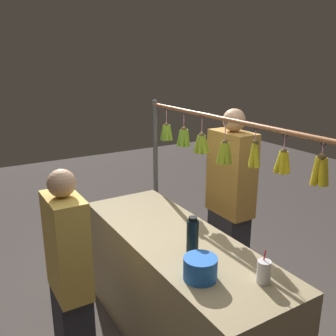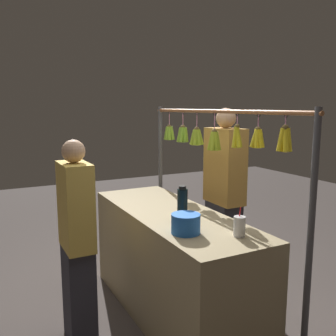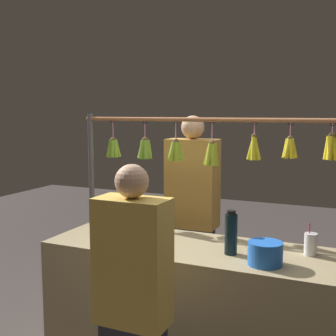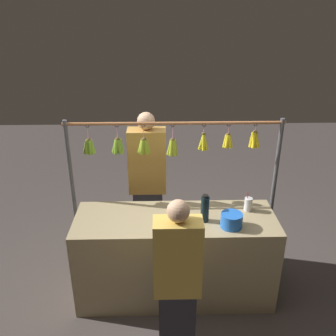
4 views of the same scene
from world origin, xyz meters
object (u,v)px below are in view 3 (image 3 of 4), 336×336
blue_bucket (265,253)px  drink_cup (311,244)px  customer_person (133,317)px  vendor_person (192,222)px  water_bottle (231,233)px

blue_bucket → drink_cup: 0.36m
customer_person → vendor_person: bearing=-80.0°
vendor_person → drink_cup: bearing=149.1°
blue_bucket → customer_person: bearing=49.8°
water_bottle → drink_cup: size_ratio=1.39×
vendor_person → customer_person: 1.55m
vendor_person → customer_person: bearing=100.0°
drink_cup → vendor_person: size_ratio=0.11×
drink_cup → vendor_person: 1.19m
drink_cup → customer_person: customer_person is taller
blue_bucket → customer_person: 0.85m
blue_bucket → drink_cup: drink_cup is taller
blue_bucket → vendor_person: size_ratio=0.11×
blue_bucket → customer_person: (0.53, 0.63, -0.22)m
customer_person → drink_cup: bearing=-129.3°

